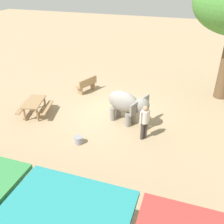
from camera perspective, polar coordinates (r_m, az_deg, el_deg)
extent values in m
plane|color=tan|center=(13.15, 0.46, -0.10)|extent=(60.00, 60.00, 0.00)
cylinder|color=gray|center=(12.25, 4.82, -0.87)|extent=(0.29, 0.29, 0.66)
cylinder|color=gray|center=(11.92, 3.60, -1.76)|extent=(0.29, 0.29, 0.66)
cylinder|color=gray|center=(12.69, 1.43, 0.40)|extent=(0.29, 0.29, 0.66)
cylinder|color=gray|center=(12.37, 0.15, -0.42)|extent=(0.29, 0.29, 0.66)
ellipsoid|color=gray|center=(11.95, 2.55, 2.35)|extent=(1.83, 1.33, 0.99)
sphere|color=gray|center=(11.41, 6.72, 1.44)|extent=(0.70, 0.70, 0.70)
cone|color=gray|center=(11.60, 7.64, -1.65)|extent=(0.22, 0.22, 1.11)
cube|color=gray|center=(11.81, 7.48, 2.44)|extent=(0.27, 0.57, 0.53)
cube|color=gray|center=(11.11, 4.98, 0.71)|extent=(0.27, 0.57, 0.53)
cylinder|color=#3F3833|center=(11.03, 6.78, -4.31)|extent=(0.14, 0.14, 0.82)
cylinder|color=#3F3833|center=(11.12, 7.53, -4.04)|extent=(0.14, 0.14, 0.82)
cylinder|color=silver|center=(10.70, 7.39, -1.06)|extent=(0.32, 0.32, 0.58)
sphere|color=tan|center=(10.51, 7.53, 0.81)|extent=(0.22, 0.22, 0.22)
cylinder|color=silver|center=(10.58, 6.48, -1.28)|extent=(0.09, 0.09, 0.55)
cylinder|color=silver|center=(10.81, 8.29, -0.71)|extent=(0.09, 0.09, 0.55)
cube|color=#9E7A51|center=(15.34, -5.82, 6.17)|extent=(0.88, 1.45, 0.06)
cube|color=#9E7A51|center=(15.14, -5.40, 6.81)|extent=(0.57, 1.33, 0.40)
cube|color=#9E7A51|center=(15.11, -7.18, 4.71)|extent=(0.36, 0.21, 0.42)
cube|color=#9E7A51|center=(15.77, -4.42, 5.97)|extent=(0.36, 0.21, 0.42)
cube|color=#9E7A51|center=(13.17, -17.17, 2.22)|extent=(1.15, 1.65, 0.06)
cylinder|color=#9E7A51|center=(13.96, -17.36, 1.98)|extent=(0.10, 0.10, 0.72)
cylinder|color=#9E7A51|center=(13.74, -14.87, 1.91)|extent=(0.10, 0.10, 0.72)
cylinder|color=#9E7A51|center=(12.99, -19.10, -0.50)|extent=(0.10, 0.10, 0.72)
cylinder|color=#9E7A51|center=(12.75, -16.44, -0.61)|extent=(0.10, 0.10, 0.72)
cube|color=#9E7A51|center=(13.55, -19.43, 1.12)|extent=(0.61, 1.51, 0.05)
cube|color=#9E7A51|center=(13.11, -14.44, 0.96)|extent=(0.61, 1.51, 0.05)
cylinder|color=gray|center=(6.87, -14.63, -22.76)|extent=(0.10, 0.10, 2.40)
cylinder|color=gray|center=(7.23, -20.37, -20.49)|extent=(0.10, 0.10, 2.40)
cylinder|color=gray|center=(10.94, -7.52, -6.28)|extent=(0.36, 0.36, 0.32)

